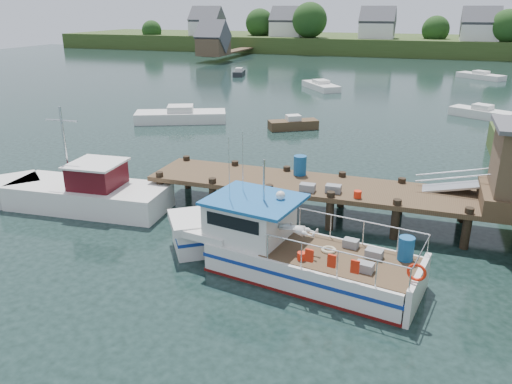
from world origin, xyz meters
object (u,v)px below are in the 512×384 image
(moored_rowboat, at_px, (293,124))
(moored_a, at_px, (181,116))
(lobster_boat, at_px, (280,248))
(moored_e, at_px, (239,73))
(moored_b, at_px, (482,113))
(dock, at_px, (457,178))
(moored_far, at_px, (481,76))
(work_boat, at_px, (80,192))
(moored_d, at_px, (321,86))

(moored_rowboat, relative_size, moored_a, 0.51)
(moored_a, bearing_deg, moored_rowboat, -0.69)
(lobster_boat, relative_size, moored_e, 2.52)
(moored_b, bearing_deg, moored_rowboat, -152.70)
(dock, distance_m, moored_far, 48.55)
(dock, distance_m, moored_a, 24.08)
(dock, xyz_separation_m, moored_rowboat, (-10.36, 14.97, -1.86))
(moored_rowboat, bearing_deg, work_boat, -108.13)
(work_boat, height_order, moored_e, work_boat)
(lobster_boat, relative_size, work_boat, 1.10)
(moored_b, height_order, moored_d, moored_b)
(moored_d, height_order, moored_e, moored_d)
(dock, distance_m, lobster_boat, 7.55)
(moored_e, bearing_deg, dock, -82.04)
(moored_rowboat, xyz_separation_m, moored_b, (13.15, 8.70, 0.01))
(dock, xyz_separation_m, moored_e, (-24.64, 41.48, -1.88))
(moored_a, bearing_deg, moored_b, 18.96)
(moored_far, xyz_separation_m, moored_e, (-29.02, -6.83, 0.00))
(work_boat, xyz_separation_m, moored_rowboat, (4.95, 17.49, -0.33))
(moored_a, relative_size, moored_d, 1.23)
(dock, bearing_deg, moored_far, 84.81)
(moored_rowboat, distance_m, moored_d, 19.02)
(moored_e, bearing_deg, moored_b, -55.75)
(work_boat, bearing_deg, moored_rowboat, 69.88)
(dock, relative_size, moored_b, 3.32)
(moored_far, height_order, moored_e, moored_e)
(dock, xyz_separation_m, lobster_boat, (-5.44, -5.03, -1.43))
(work_boat, height_order, moored_b, work_boat)
(moored_rowboat, bearing_deg, moored_a, -179.32)
(work_boat, height_order, moored_rowboat, work_boat)
(lobster_boat, distance_m, moored_e, 50.31)
(moored_far, xyz_separation_m, moored_d, (-16.77, -14.43, 0.01))
(lobster_boat, bearing_deg, moored_e, 122.41)
(moored_a, bearing_deg, moored_d, 67.08)
(moored_far, distance_m, moored_d, 22.13)
(moored_rowboat, bearing_deg, lobster_boat, -78.52)
(moored_a, xyz_separation_m, moored_d, (6.75, 19.38, -0.10))
(lobster_boat, bearing_deg, work_boat, 175.73)
(moored_a, xyz_separation_m, moored_e, (-5.50, 26.97, -0.10))
(moored_d, bearing_deg, moored_a, -116.00)
(lobster_boat, xyz_separation_m, moored_a, (-13.69, 19.53, -0.35))
(moored_far, bearing_deg, work_boat, -89.16)
(dock, xyz_separation_m, moored_d, (-12.39, 33.88, -1.87))
(work_boat, relative_size, moored_b, 1.70)
(moored_far, distance_m, moored_a, 41.18)
(moored_b, relative_size, moored_e, 1.35)
(work_boat, xyz_separation_m, moored_e, (-9.33, 44.00, -0.34))
(moored_rowboat, relative_size, moored_d, 0.62)
(work_boat, bearing_deg, moored_b, 51.02)
(work_boat, relative_size, moored_e, 2.29)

